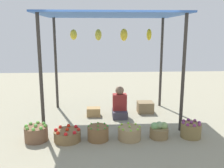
# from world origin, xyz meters

# --- Properties ---
(ground_plane) EXTENTS (14.00, 14.00, 0.00)m
(ground_plane) POSITION_xyz_m (0.00, 0.00, 0.00)
(ground_plane) COLOR gray
(market_stall_structure) EXTENTS (3.20, 2.13, 2.48)m
(market_stall_structure) POSITION_xyz_m (-0.00, 0.01, 2.26)
(market_stall_structure) COLOR #38332D
(market_stall_structure) RESTS_ON ground
(vendor_person) EXTENTS (0.36, 0.44, 0.78)m
(vendor_person) POSITION_xyz_m (0.22, 0.01, 0.30)
(vendor_person) COLOR #433E4B
(vendor_person) RESTS_ON ground
(basket_green_apples) EXTENTS (0.44, 0.44, 0.34)m
(basket_green_apples) POSITION_xyz_m (-1.52, -1.28, 0.15)
(basket_green_apples) COLOR brown
(basket_green_apples) RESTS_ON ground
(basket_red_tomatoes) EXTENTS (0.52, 0.52, 0.27)m
(basket_red_tomatoes) POSITION_xyz_m (-0.91, -1.31, 0.11)
(basket_red_tomatoes) COLOR brown
(basket_red_tomatoes) RESTS_ON ground
(basket_green_chilies) EXTENTS (0.41, 0.41, 0.31)m
(basket_green_chilies) POSITION_xyz_m (-0.32, -1.31, 0.14)
(basket_green_chilies) COLOR brown
(basket_green_chilies) RESTS_ON ground
(basket_limes) EXTENTS (0.45, 0.45, 0.29)m
(basket_limes) POSITION_xyz_m (0.30, -1.31, 0.12)
(basket_limes) COLOR #9A8057
(basket_limes) RESTS_ON ground
(basket_cabbages) EXTENTS (0.37, 0.37, 0.34)m
(basket_cabbages) POSITION_xyz_m (0.90, -1.27, 0.14)
(basket_cabbages) COLOR olive
(basket_cabbages) RESTS_ON ground
(basket_purple_onions) EXTENTS (0.40, 0.40, 0.34)m
(basket_purple_onions) POSITION_xyz_m (1.54, -1.28, 0.15)
(basket_purple_onions) COLOR olive
(basket_purple_onions) RESTS_ON ground
(wooden_crate_near_vendor) EXTENTS (0.40, 0.35, 0.29)m
(wooden_crate_near_vendor) POSITION_xyz_m (0.92, 0.32, 0.14)
(wooden_crate_near_vendor) COLOR olive
(wooden_crate_near_vendor) RESTS_ON ground
(wooden_crate_stacked_rear) EXTENTS (0.34, 0.25, 0.21)m
(wooden_crate_stacked_rear) POSITION_xyz_m (-0.43, 0.12, 0.11)
(wooden_crate_stacked_rear) COLOR #AA8551
(wooden_crate_stacked_rear) RESTS_ON ground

